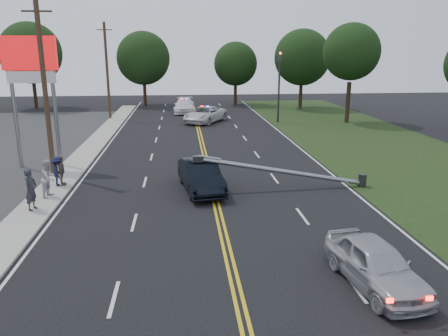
{
  "coord_description": "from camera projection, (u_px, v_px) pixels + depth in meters",
  "views": [
    {
      "loc": [
        -1.56,
        -13.78,
        7.15
      ],
      "look_at": [
        0.41,
        6.31,
        1.7
      ],
      "focal_mm": 35.0,
      "sensor_mm": 36.0,
      "label": 1
    }
  ],
  "objects": [
    {
      "name": "ground",
      "position": [
        230.0,
        262.0,
        15.25
      ],
      "size": [
        120.0,
        120.0,
        0.0
      ],
      "primitive_type": "plane",
      "color": "black",
      "rests_on": "ground"
    },
    {
      "name": "sidewalk",
      "position": [
        59.0,
        183.0,
        24.05
      ],
      "size": [
        1.8,
        70.0,
        0.12
      ],
      "primitive_type": "cube",
      "color": "#A6A296",
      "rests_on": "ground"
    },
    {
      "name": "grass_verge",
      "position": [
        435.0,
        174.0,
        26.13
      ],
      "size": [
        12.0,
        80.0,
        0.01
      ],
      "primitive_type": "cube",
      "color": "black",
      "rests_on": "ground"
    },
    {
      "name": "centerline_yellow",
      "position": [
        211.0,
        180.0,
        24.86
      ],
      "size": [
        0.36,
        80.0,
        0.0
      ],
      "primitive_type": "cube",
      "color": "gold",
      "rests_on": "ground"
    },
    {
      "name": "pylon_sign",
      "position": [
        31.0,
        70.0,
        26.15
      ],
      "size": [
        3.2,
        0.35,
        8.0
      ],
      "color": "gray",
      "rests_on": "ground"
    },
    {
      "name": "traffic_signal",
      "position": [
        279.0,
        81.0,
        43.76
      ],
      "size": [
        0.28,
        0.41,
        7.05
      ],
      "color": "#2D2D30",
      "rests_on": "ground"
    },
    {
      "name": "fallen_streetlight",
      "position": [
        292.0,
        172.0,
        23.09
      ],
      "size": [
        9.36,
        0.44,
        1.91
      ],
      "color": "#2D2D30",
      "rests_on": "ground"
    },
    {
      "name": "utility_pole_mid",
      "position": [
        45.0,
        88.0,
        24.59
      ],
      "size": [
        1.6,
        0.28,
        10.0
      ],
      "color": "#382619",
      "rests_on": "ground"
    },
    {
      "name": "utility_pole_far",
      "position": [
        107.0,
        71.0,
        45.73
      ],
      "size": [
        1.6,
        0.28,
        10.0
      ],
      "color": "#382619",
      "rests_on": "ground"
    },
    {
      "name": "tree_5",
      "position": [
        30.0,
        53.0,
        54.01
      ],
      "size": [
        7.53,
        7.53,
        10.62
      ],
      "color": "black",
      "rests_on": "ground"
    },
    {
      "name": "tree_6",
      "position": [
        143.0,
        58.0,
        57.21
      ],
      "size": [
        6.94,
        6.94,
        9.64
      ],
      "color": "black",
      "rests_on": "ground"
    },
    {
      "name": "tree_7",
      "position": [
        236.0,
        64.0,
        58.22
      ],
      "size": [
        5.78,
        5.78,
        8.32
      ],
      "color": "black",
      "rests_on": "ground"
    },
    {
      "name": "tree_8",
      "position": [
        302.0,
        57.0,
        54.38
      ],
      "size": [
        6.95,
        6.95,
        9.8
      ],
      "color": "black",
      "rests_on": "ground"
    },
    {
      "name": "tree_9",
      "position": [
        352.0,
        52.0,
        43.06
      ],
      "size": [
        5.6,
        5.6,
        9.83
      ],
      "color": "black",
      "rests_on": "ground"
    },
    {
      "name": "crashed_sedan",
      "position": [
        201.0,
        176.0,
        22.83
      ],
      "size": [
        2.46,
        5.11,
        1.62
      ],
      "primitive_type": "imported",
      "rotation": [
        0.0,
        0.0,
        0.16
      ],
      "color": "black",
      "rests_on": "ground"
    },
    {
      "name": "waiting_sedan",
      "position": [
        375.0,
        264.0,
        13.57
      ],
      "size": [
        2.32,
        4.49,
        1.46
      ],
      "primitive_type": "imported",
      "rotation": [
        0.0,
        0.0,
        0.14
      ],
      "color": "#B0B2B8",
      "rests_on": "ground"
    },
    {
      "name": "emergency_a",
      "position": [
        205.0,
        114.0,
        44.7
      ],
      "size": [
        5.2,
        6.38,
        1.61
      ],
      "primitive_type": "imported",
      "rotation": [
        0.0,
        0.0,
        -0.52
      ],
      "color": "silver",
      "rests_on": "ground"
    },
    {
      "name": "emergency_b",
      "position": [
        184.0,
        106.0,
        51.75
      ],
      "size": [
        2.52,
        5.75,
        1.65
      ],
      "primitive_type": "imported",
      "rotation": [
        0.0,
        0.0,
        -0.04
      ],
      "color": "white",
      "rests_on": "ground"
    },
    {
      "name": "bystander_a",
      "position": [
        31.0,
        189.0,
        19.69
      ],
      "size": [
        0.61,
        0.79,
        1.93
      ],
      "primitive_type": "imported",
      "rotation": [
        0.0,
        0.0,
        1.33
      ],
      "color": "#2A2B32",
      "rests_on": "sidewalk"
    },
    {
      "name": "bystander_b",
      "position": [
        49.0,
        178.0,
        21.54
      ],
      "size": [
        0.9,
        1.05,
        1.86
      ],
      "primitive_type": "imported",
      "rotation": [
        0.0,
        0.0,
        1.34
      ],
      "color": "#B4B4B9",
      "rests_on": "sidewalk"
    },
    {
      "name": "bystander_c",
      "position": [
        57.0,
        171.0,
        23.27
      ],
      "size": [
        0.9,
        1.17,
        1.6
      ],
      "primitive_type": "imported",
      "rotation": [
        0.0,
        0.0,
        1.91
      ],
      "color": "#171939",
      "rests_on": "sidewalk"
    },
    {
      "name": "bystander_d",
      "position": [
        61.0,
        171.0,
        23.36
      ],
      "size": [
        0.6,
        1.0,
        1.6
      ],
      "primitive_type": "imported",
      "rotation": [
        0.0,
        0.0,
        1.8
      ],
      "color": "#60544D",
      "rests_on": "sidewalk"
    }
  ]
}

